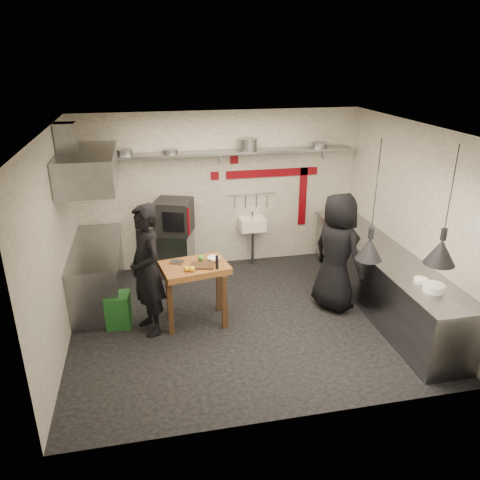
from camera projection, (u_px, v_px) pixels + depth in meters
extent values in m
plane|color=black|center=(245.00, 319.00, 6.99)|extent=(5.00, 5.00, 0.00)
plane|color=beige|center=(246.00, 129.00, 5.94)|extent=(5.00, 5.00, 0.00)
cube|color=silver|center=(220.00, 191.00, 8.38)|extent=(5.00, 0.04, 2.80)
cube|color=silver|center=(292.00, 307.00, 4.56)|extent=(5.00, 0.04, 2.80)
cube|color=silver|center=(55.00, 246.00, 6.00)|extent=(0.04, 4.20, 2.80)
cube|color=silver|center=(410.00, 219.00, 6.94)|extent=(0.04, 4.20, 2.80)
cube|color=maroon|center=(272.00, 173.00, 8.43)|extent=(1.70, 0.02, 0.14)
cube|color=maroon|center=(303.00, 197.00, 8.72)|extent=(0.14, 0.02, 1.10)
cube|color=maroon|center=(234.00, 160.00, 8.20)|extent=(0.14, 0.02, 0.14)
cube|color=maroon|center=(215.00, 176.00, 8.23)|extent=(0.14, 0.02, 0.14)
cube|color=slate|center=(222.00, 152.00, 7.94)|extent=(4.60, 0.34, 0.04)
cube|color=slate|center=(107.00, 161.00, 7.76)|extent=(0.04, 0.06, 0.24)
cube|color=slate|center=(220.00, 157.00, 8.12)|extent=(0.04, 0.06, 0.24)
cube|color=slate|center=(324.00, 152.00, 8.47)|extent=(0.04, 0.06, 0.24)
cylinder|color=slate|center=(125.00, 152.00, 7.62)|extent=(0.26, 0.26, 0.09)
cylinder|color=slate|center=(170.00, 151.00, 7.76)|extent=(0.28, 0.28, 0.07)
cylinder|color=slate|center=(248.00, 144.00, 7.98)|extent=(0.35, 0.35, 0.20)
cylinder|color=slate|center=(319.00, 145.00, 8.25)|extent=(0.35, 0.35, 0.08)
cube|color=slate|center=(175.00, 253.00, 8.26)|extent=(0.75, 0.72, 0.80)
cube|color=black|center=(174.00, 216.00, 8.01)|extent=(0.74, 0.72, 0.58)
cube|color=maroon|center=(175.00, 221.00, 7.79)|extent=(0.48, 0.19, 0.46)
cube|color=black|center=(173.00, 222.00, 7.73)|extent=(0.35, 0.14, 0.34)
cube|color=white|center=(252.00, 224.00, 8.55)|extent=(0.46, 0.34, 0.22)
cylinder|color=slate|center=(252.00, 215.00, 8.48)|extent=(0.03, 0.03, 0.14)
cylinder|color=slate|center=(253.00, 247.00, 8.68)|extent=(0.06, 0.06, 0.66)
cylinder|color=slate|center=(251.00, 194.00, 8.47)|extent=(0.90, 0.02, 0.02)
cube|color=slate|center=(381.00, 279.00, 7.23)|extent=(0.70, 3.80, 0.90)
cube|color=slate|center=(384.00, 251.00, 7.06)|extent=(0.76, 3.90, 0.03)
cylinder|color=white|center=(434.00, 288.00, 5.83)|extent=(0.31, 0.31, 0.09)
cylinder|color=white|center=(421.00, 280.00, 6.06)|extent=(0.22, 0.22, 0.05)
cube|color=slate|center=(98.00, 274.00, 7.37)|extent=(0.70, 1.90, 0.90)
cube|color=slate|center=(95.00, 247.00, 7.20)|extent=(0.76, 2.00, 0.03)
cube|color=slate|center=(88.00, 168.00, 6.75)|extent=(0.78, 1.60, 0.50)
cube|color=slate|center=(66.00, 141.00, 6.55)|extent=(0.28, 0.28, 0.50)
cube|color=#19531F|center=(118.00, 310.00, 6.74)|extent=(0.37, 0.37, 0.50)
cube|color=#452B19|center=(202.00, 266.00, 6.54)|extent=(0.37, 0.29, 0.02)
cylinder|color=black|center=(217.00, 262.00, 6.43)|extent=(0.05, 0.05, 0.20)
sphere|color=yellow|center=(186.00, 269.00, 6.38)|extent=(0.08, 0.08, 0.07)
sphere|color=yellow|center=(192.00, 269.00, 6.37)|extent=(0.09, 0.09, 0.08)
sphere|color=#499835|center=(201.00, 258.00, 6.69)|extent=(0.10, 0.10, 0.09)
cube|color=slate|center=(177.00, 262.00, 6.64)|extent=(0.22, 0.19, 0.03)
imported|color=white|center=(214.00, 259.00, 6.71)|extent=(0.23, 0.23, 0.06)
imported|color=black|center=(147.00, 271.00, 6.37)|extent=(0.66, 0.80, 1.88)
imported|color=black|center=(337.00, 252.00, 7.01)|extent=(0.89, 1.05, 1.83)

